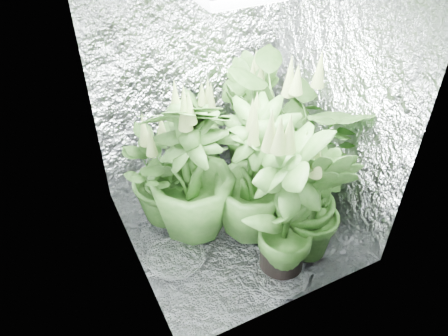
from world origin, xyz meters
TOP-DOWN VIEW (x-y plane):
  - ground at (0.00, 0.00)m, footprint 1.60×1.60m
  - walls at (0.00, 0.00)m, footprint 1.62×1.62m
  - plant_a at (-0.42, 0.36)m, footprint 0.92×0.92m
  - plant_b at (0.01, 0.59)m, footprint 0.67×0.67m
  - plant_c at (0.40, 0.54)m, footprint 0.67×0.67m
  - plant_d at (-0.30, 0.13)m, footprint 0.85×0.85m
  - plant_e at (0.59, 0.03)m, footprint 1.39×1.39m
  - plant_f at (0.10, -0.52)m, footprint 0.88×0.88m
  - plant_g at (0.36, -0.45)m, footprint 0.76×0.76m
  - plant_h at (0.10, -0.08)m, footprint 0.85×0.85m
  - circulation_fan at (0.60, 0.62)m, footprint 0.15×0.31m
  - plant_label at (0.17, -0.55)m, footprint 0.05×0.04m

SIDE VIEW (x-z plane):
  - ground at x=0.00m, z-range 0.00..0.00m
  - circulation_fan at x=0.60m, z-range -0.03..0.33m
  - plant_label at x=0.17m, z-range 0.26..0.34m
  - plant_a at x=-0.42m, z-range -0.03..0.90m
  - plant_b at x=0.01m, z-range -0.04..0.96m
  - plant_g at x=0.36m, z-range -0.04..1.05m
  - plant_c at x=0.40m, z-range -0.04..1.12m
  - plant_h at x=0.10m, z-range -0.04..1.14m
  - plant_d at x=-0.30m, z-range -0.04..1.24m
  - plant_f at x=0.10m, z-range -0.04..1.26m
  - plant_e at x=0.59m, z-range -0.03..1.29m
  - walls at x=0.00m, z-range 0.00..2.00m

